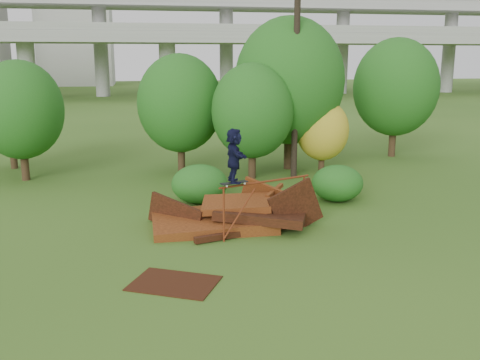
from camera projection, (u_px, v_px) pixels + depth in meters
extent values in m
plane|color=#2D5116|center=(280.00, 248.00, 15.39)|extent=(240.00, 240.00, 0.00)
cube|color=#3E1C0B|center=(213.00, 222.00, 17.23)|extent=(3.89, 2.39, 0.65)
cube|color=black|center=(261.00, 215.00, 17.16)|extent=(3.28, 2.70, 0.55)
cube|color=#3E1C0B|center=(237.00, 204.00, 17.45)|extent=(2.48, 1.89, 0.46)
cube|color=black|center=(296.00, 208.00, 17.11)|extent=(1.98, 0.51, 1.95)
cube|color=#3E1C0B|center=(261.00, 201.00, 18.43)|extent=(1.48, 1.25, 1.73)
cube|color=black|center=(175.00, 216.00, 17.37)|extent=(1.74, 1.48, 1.39)
cube|color=black|center=(229.00, 235.00, 16.15)|extent=(2.17, 0.80, 0.18)
cube|color=#3E1C0B|center=(275.00, 191.00, 18.12)|extent=(0.85, 1.04, 0.30)
cylinder|color=maroon|center=(224.00, 215.00, 15.75)|extent=(0.06, 0.06, 1.66)
cylinder|color=maroon|center=(304.00, 201.00, 17.31)|extent=(0.06, 0.06, 1.66)
cylinder|color=maroon|center=(266.00, 182.00, 16.35)|extent=(3.09, 1.28, 0.06)
cube|color=black|center=(234.00, 183.00, 15.73)|extent=(0.88, 0.53, 0.03)
cylinder|color=beige|center=(227.00, 186.00, 15.51)|extent=(0.07, 0.05, 0.06)
cylinder|color=beige|center=(224.00, 185.00, 15.66)|extent=(0.07, 0.05, 0.06)
cylinder|color=beige|center=(245.00, 183.00, 15.83)|extent=(0.07, 0.05, 0.06)
cylinder|color=beige|center=(241.00, 182.00, 15.98)|extent=(0.07, 0.05, 0.06)
imported|color=black|center=(234.00, 155.00, 15.55)|extent=(0.51, 1.49, 1.60)
cube|color=#33170A|center=(174.00, 283.00, 12.95)|extent=(2.45, 2.20, 0.03)
cylinder|color=black|center=(25.00, 161.00, 23.80)|extent=(0.35, 0.35, 1.73)
ellipsoid|color=#1B5717|center=(20.00, 110.00, 23.30)|extent=(3.76, 3.76, 4.33)
cylinder|color=black|center=(181.00, 153.00, 25.64)|extent=(0.35, 0.35, 1.77)
ellipsoid|color=#1B5717|center=(180.00, 103.00, 25.11)|extent=(4.02, 4.02, 4.62)
cylinder|color=black|center=(252.00, 160.00, 24.20)|extent=(0.34, 0.34, 1.69)
ellipsoid|color=#1B5717|center=(252.00, 111.00, 23.70)|extent=(3.67, 3.67, 4.23)
cylinder|color=black|center=(288.00, 146.00, 26.23)|extent=(0.40, 0.40, 2.31)
ellipsoid|color=#1B5717|center=(289.00, 81.00, 25.53)|extent=(5.27, 5.27, 6.06)
cylinder|color=black|center=(321.00, 161.00, 25.65)|extent=(0.29, 0.29, 1.08)
ellipsoid|color=#A58C19|center=(323.00, 130.00, 25.32)|extent=(2.50, 2.50, 2.87)
cylinder|color=black|center=(392.00, 138.00, 29.61)|extent=(0.38, 0.38, 2.09)
ellipsoid|color=#1B5717|center=(396.00, 87.00, 28.99)|extent=(4.60, 4.60, 5.28)
cylinder|color=black|center=(13.00, 153.00, 26.38)|extent=(0.34, 0.34, 1.59)
ellipsoid|color=#1B5717|center=(9.00, 109.00, 25.90)|extent=(3.56, 3.56, 4.10)
ellipsoid|color=#1B5717|center=(200.00, 184.00, 20.06)|extent=(2.12, 1.96, 1.47)
ellipsoid|color=#1B5717|center=(337.00, 183.00, 20.33)|extent=(1.97, 1.81, 1.40)
cylinder|color=black|center=(296.00, 76.00, 23.76)|extent=(0.28, 0.28, 9.12)
cube|color=gray|center=(167.00, 38.00, 71.13)|extent=(160.00, 9.00, 1.40)
cube|color=gray|center=(163.00, 3.00, 75.77)|extent=(160.00, 9.00, 1.40)
cylinder|color=gray|center=(27.00, 69.00, 68.83)|extent=(2.20, 2.20, 8.00)
cylinder|color=gray|center=(168.00, 69.00, 72.02)|extent=(2.20, 2.20, 8.00)
cylinder|color=gray|center=(296.00, 68.00, 75.22)|extent=(2.20, 2.20, 8.00)
cube|color=#9E9E99|center=(75.00, 14.00, 107.22)|extent=(14.00, 14.00, 28.00)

